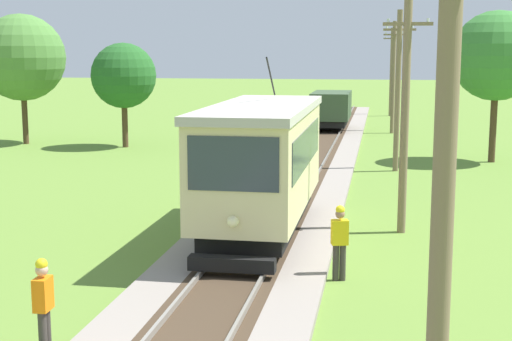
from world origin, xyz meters
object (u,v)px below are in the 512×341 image
(utility_pole_distant, at_px, (391,71))
(utility_pole_near_tram, at_px, (405,113))
(utility_pole_mid, at_px, (398,90))
(utility_pole_far, at_px, (393,76))
(freight_car, at_px, (331,108))
(tree_right_near, at_px, (124,76))
(track_worker, at_px, (43,303))
(tree_left_near, at_px, (22,58))
(utility_pole_foreground, at_px, (443,204))
(tree_left_far, at_px, (497,56))
(second_worker, at_px, (340,239))
(red_tram, at_px, (262,163))

(utility_pole_distant, bearing_deg, utility_pole_near_tram, -90.00)
(utility_pole_mid, xyz_separation_m, utility_pole_distant, (0.00, 28.21, 0.04))
(utility_pole_far, relative_size, utility_pole_distant, 1.01)
(freight_car, xyz_separation_m, tree_right_near, (-10.70, -9.41, 2.36))
(track_worker, distance_m, tree_left_near, 31.38)
(utility_pole_foreground, bearing_deg, tree_right_near, 115.41)
(utility_pole_foreground, height_order, utility_pole_near_tram, utility_pole_foreground)
(freight_car, height_order, tree_right_near, tree_right_near)
(tree_left_near, height_order, tree_left_far, tree_left_near)
(utility_pole_near_tram, relative_size, tree_right_near, 1.20)
(utility_pole_mid, distance_m, utility_pole_far, 15.52)
(freight_car, relative_size, utility_pole_far, 0.73)
(utility_pole_foreground, bearing_deg, freight_car, 95.57)
(tree_left_far, bearing_deg, tree_left_near, 173.92)
(utility_pole_near_tram, xyz_separation_m, second_worker, (-1.53, -4.93, -2.54))
(freight_car, bearing_deg, utility_pole_near_tram, -81.56)
(freight_car, bearing_deg, utility_pole_mid, -75.57)
(utility_pole_mid, height_order, tree_left_far, tree_left_far)
(track_worker, bearing_deg, freight_car, -95.52)
(red_tram, xyz_separation_m, track_worker, (-2.40, -8.63, -1.21))
(red_tram, height_order, utility_pole_near_tram, utility_pole_near_tram)
(red_tram, height_order, tree_left_near, tree_left_near)
(second_worker, xyz_separation_m, tree_left_near, (-19.21, 22.37, 3.91))
(utility_pole_near_tram, bearing_deg, tree_right_near, 130.68)
(freight_car, relative_size, tree_left_near, 0.71)
(utility_pole_foreground, bearing_deg, utility_pole_far, 90.00)
(utility_pole_foreground, xyz_separation_m, tree_left_near, (-20.75, 31.21, 1.18))
(utility_pole_near_tram, distance_m, track_worker, 12.23)
(track_worker, height_order, tree_left_near, tree_left_near)
(utility_pole_far, relative_size, tree_right_near, 1.25)
(utility_pole_mid, bearing_deg, second_worker, -95.44)
(red_tram, bearing_deg, tree_left_near, 131.60)
(utility_pole_far, xyz_separation_m, second_worker, (-1.53, -31.65, -2.69))
(utility_pole_distant, distance_m, tree_right_near, 26.74)
(tree_right_near, bearing_deg, red_tram, -59.98)
(utility_pole_mid, bearing_deg, utility_pole_distant, 90.00)
(utility_pole_near_tram, distance_m, utility_pole_distant, 39.40)
(second_worker, distance_m, tree_left_near, 29.75)
(utility_pole_near_tram, relative_size, utility_pole_far, 0.96)
(utility_pole_distant, bearing_deg, freight_car, -106.80)
(utility_pole_foreground, height_order, tree_left_near, tree_left_near)
(utility_pole_distant, relative_size, tree_left_near, 0.97)
(track_worker, xyz_separation_m, tree_left_far, (10.90, 24.90, 4.05))
(utility_pole_mid, height_order, utility_pole_far, utility_pole_far)
(tree_left_far, bearing_deg, tree_right_near, 173.26)
(utility_pole_mid, xyz_separation_m, tree_right_near, (-14.62, 5.82, 0.32))
(utility_pole_far, bearing_deg, utility_pole_foreground, -90.00)
(utility_pole_mid, xyz_separation_m, utility_pole_far, (0.00, 15.52, 0.06))
(utility_pole_far, bearing_deg, utility_pole_distant, 90.00)
(freight_car, xyz_separation_m, utility_pole_near_tram, (3.92, -26.42, 1.96))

